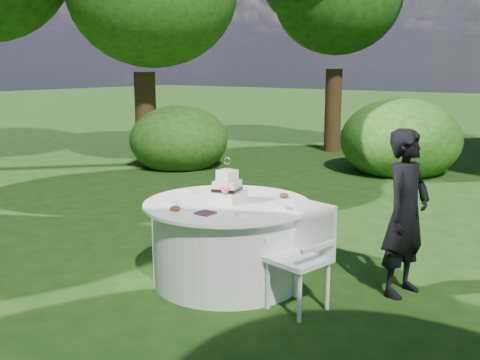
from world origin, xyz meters
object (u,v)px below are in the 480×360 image
(guest, at_px, (406,213))
(table, at_px, (227,241))
(napkins, at_px, (206,213))
(chair, at_px, (305,248))
(cake, at_px, (227,189))

(guest, xyz_separation_m, table, (-1.44, -0.72, -0.36))
(napkins, height_order, chair, chair)
(napkins, height_order, guest, guest)
(napkins, height_order, table, napkins)
(table, xyz_separation_m, chair, (0.88, -0.06, 0.13))
(table, bearing_deg, cake, 128.65)
(table, relative_size, cake, 3.74)
(chair, bearing_deg, cake, 173.78)
(guest, height_order, table, guest)
(cake, relative_size, chair, 0.46)
(table, xyz_separation_m, cake, (-0.03, 0.03, 0.50))
(napkins, relative_size, chair, 0.16)
(napkins, xyz_separation_m, cake, (-0.15, 0.48, 0.10))
(table, height_order, chair, chair)
(guest, bearing_deg, napkins, 139.87)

